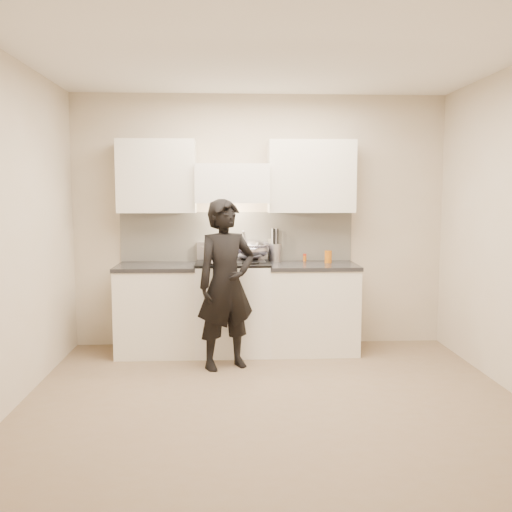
% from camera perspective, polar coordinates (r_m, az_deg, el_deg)
% --- Properties ---
extents(ground_plane, '(4.00, 4.00, 0.00)m').
position_cam_1_polar(ground_plane, '(4.73, 1.61, -14.11)').
color(ground_plane, '#7D6952').
extents(room_shell, '(4.04, 3.54, 2.70)m').
position_cam_1_polar(room_shell, '(4.80, 0.63, 5.67)').
color(room_shell, beige).
rests_on(room_shell, ground).
extents(stove, '(0.76, 0.65, 0.96)m').
position_cam_1_polar(stove, '(5.97, -2.33, -5.08)').
color(stove, white).
rests_on(stove, ground).
extents(counter_right, '(0.92, 0.67, 0.92)m').
position_cam_1_polar(counter_right, '(6.03, 5.61, -5.11)').
color(counter_right, white).
rests_on(counter_right, ground).
extents(counter_left, '(0.82, 0.67, 0.92)m').
position_cam_1_polar(counter_left, '(6.01, -9.81, -5.21)').
color(counter_left, white).
rests_on(counter_left, ground).
extents(wok, '(0.41, 0.50, 0.33)m').
position_cam_1_polar(wok, '(5.98, -0.55, 0.70)').
color(wok, silver).
rests_on(wok, stove).
extents(stock_pot, '(0.37, 0.31, 0.17)m').
position_cam_1_polar(stock_pot, '(5.74, -3.70, 0.23)').
color(stock_pot, silver).
rests_on(stock_pot, stove).
extents(utensil_crock, '(0.13, 0.13, 0.36)m').
position_cam_1_polar(utensil_crock, '(6.14, 1.88, 0.48)').
color(utensil_crock, '#BAB9C4').
rests_on(utensil_crock, counter_right).
extents(spice_jar, '(0.04, 0.04, 0.08)m').
position_cam_1_polar(spice_jar, '(6.18, 4.90, -0.14)').
color(spice_jar, '#CF6314').
rests_on(spice_jar, counter_right).
extents(oil_glass, '(0.08, 0.08, 0.13)m').
position_cam_1_polar(oil_glass, '(6.05, 7.23, -0.07)').
color(oil_glass, '#BC6011').
rests_on(oil_glass, counter_right).
extents(person, '(0.69, 0.59, 1.60)m').
position_cam_1_polar(person, '(5.36, -3.01, -2.86)').
color(person, black).
rests_on(person, ground).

